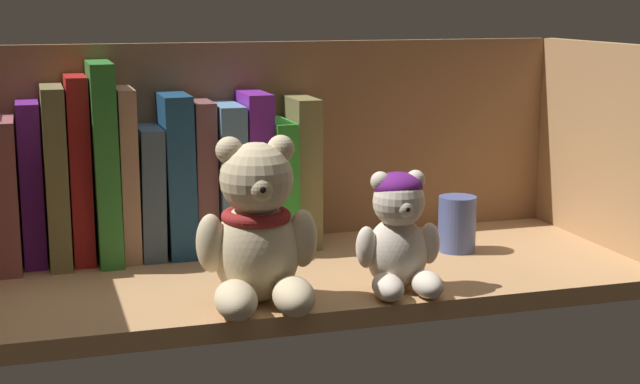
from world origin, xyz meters
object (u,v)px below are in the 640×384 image
(book_4, at_px, (79,167))
(teddy_bear_smaller, at_px, (399,235))
(book_9, at_px, (200,175))
(book_12, at_px, (276,181))
(book_1, at_px, (4,190))
(pillar_candle, at_px, (457,224))
(book_10, at_px, (225,175))
(teddy_bear_larger, at_px, (258,234))
(book_7, at_px, (148,189))
(book_2, at_px, (31,182))
(book_13, at_px, (299,169))
(book_3, at_px, (55,173))
(book_5, at_px, (103,160))
(book_6, at_px, (125,171))
(book_11, at_px, (251,169))
(book_8, at_px, (175,172))

(book_4, relative_size, teddy_bear_smaller, 1.71)
(book_9, xyz_separation_m, book_12, (0.09, 0.00, -0.01))
(book_1, relative_size, pillar_candle, 2.54)
(book_4, height_order, book_10, book_4)
(book_12, height_order, teddy_bear_smaller, book_12)
(teddy_bear_smaller, bearing_deg, teddy_bear_larger, -179.29)
(book_7, xyz_separation_m, pillar_candle, (0.35, -0.10, -0.04))
(book_2, xyz_separation_m, book_13, (0.31, 0.00, -0.00))
(book_7, relative_size, teddy_bear_smaller, 1.22)
(book_4, bearing_deg, pillar_candle, -13.61)
(book_3, distance_m, book_7, 0.11)
(book_1, relative_size, book_12, 1.09)
(book_12, bearing_deg, pillar_candle, -27.93)
(book_5, height_order, teddy_bear_larger, book_5)
(teddy_bear_larger, bearing_deg, book_5, 118.98)
(book_4, relative_size, book_5, 0.93)
(book_12, bearing_deg, book_13, 0.00)
(book_1, bearing_deg, book_5, 0.00)
(book_10, height_order, teddy_bear_larger, book_10)
(book_6, bearing_deg, book_4, 180.00)
(book_6, xyz_separation_m, book_13, (0.21, 0.00, -0.01))
(book_7, height_order, book_11, book_11)
(book_3, height_order, book_9, book_3)
(book_8, bearing_deg, teddy_bear_larger, -78.93)
(book_6, height_order, teddy_bear_larger, book_6)
(book_12, relative_size, teddy_bear_larger, 0.93)
(book_12, bearing_deg, book_9, 180.00)
(book_12, bearing_deg, book_8, 180.00)
(book_1, distance_m, book_9, 0.22)
(book_1, bearing_deg, teddy_bear_larger, -44.13)
(book_10, height_order, book_12, book_10)
(book_10, relative_size, book_13, 0.97)
(book_8, height_order, book_11, same)
(book_6, height_order, book_12, book_6)
(book_8, height_order, book_12, book_8)
(book_6, bearing_deg, pillar_candle, -15.43)
(teddy_bear_larger, height_order, teddy_bear_smaller, teddy_bear_larger)
(book_10, relative_size, teddy_bear_smaller, 1.41)
(book_11, relative_size, teddy_bear_larger, 1.13)
(book_2, xyz_separation_m, book_9, (0.19, 0.00, -0.00))
(book_2, height_order, book_13, book_2)
(book_7, relative_size, book_13, 0.84)
(book_1, xyz_separation_m, book_2, (0.03, 0.00, 0.01))
(book_2, bearing_deg, book_11, 0.00)
(book_4, bearing_deg, book_12, 0.00)
(book_5, bearing_deg, book_12, 0.00)
(book_4, bearing_deg, book_8, 0.00)
(book_12, distance_m, teddy_bear_larger, 0.24)
(book_10, height_order, book_13, book_13)
(book_3, xyz_separation_m, book_9, (0.17, 0.00, -0.01))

